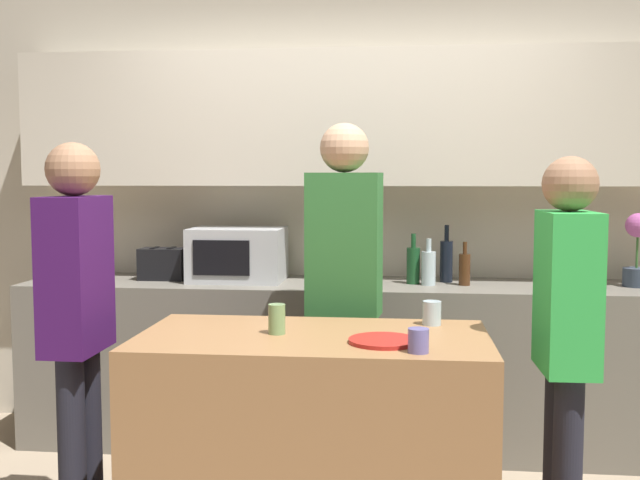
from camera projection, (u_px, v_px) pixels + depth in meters
name	position (u px, v px, depth m)	size (l,w,h in m)	color
back_wall	(350.00, 170.00, 4.36)	(6.40, 0.40, 2.70)	beige
back_counter	(347.00, 364.00, 4.18)	(3.60, 0.62, 0.91)	#6B665B
kitchen_island	(313.00, 445.00, 2.96)	(1.37, 0.73, 0.89)	#996B42
microwave	(238.00, 254.00, 4.23)	(0.52, 0.39, 0.30)	#B7BABC
toaster	(163.00, 264.00, 4.28)	(0.26, 0.16, 0.18)	black
potted_plant	(637.00, 250.00, 4.00)	(0.14, 0.14, 0.39)	#333D4C
bottle_0	(413.00, 265.00, 4.11)	(0.07, 0.07, 0.28)	#194723
bottle_1	(429.00, 267.00, 4.06)	(0.08, 0.08, 0.25)	silver
bottle_2	(446.00, 260.00, 4.18)	(0.07, 0.07, 0.32)	black
bottle_3	(465.00, 269.00, 4.05)	(0.06, 0.06, 0.24)	#472814
plate_on_island	(383.00, 341.00, 2.78)	(0.26, 0.26, 0.01)	red
cup_0	(432.00, 313.00, 3.11)	(0.08, 0.08, 0.10)	#ADC3D0
cup_1	(418.00, 341.00, 2.62)	(0.07, 0.07, 0.09)	#6962A8
cup_2	(277.00, 319.00, 2.93)	(0.07, 0.07, 0.12)	#769C5F
person_left	(77.00, 308.00, 3.02)	(0.22, 0.34, 1.64)	black
person_center	(344.00, 273.00, 3.52)	(0.36, 0.23, 1.75)	black
person_right	(566.00, 327.00, 2.83)	(0.21, 0.34, 1.58)	black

